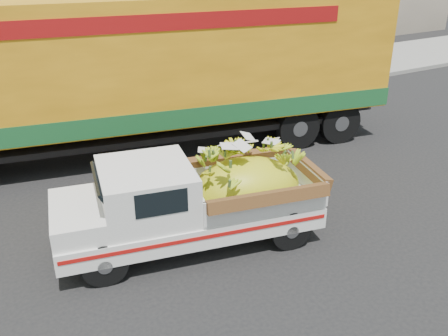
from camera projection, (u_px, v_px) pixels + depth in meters
ground at (284, 225)px, 9.44m from camera, size 100.00×100.00×0.00m
curb at (146, 115)px, 14.97m from camera, size 60.00×0.25×0.15m
sidewalk at (123, 98)px, 16.63m from camera, size 60.00×4.00×0.14m
pickup_truck at (208, 198)px, 8.66m from camera, size 4.74×2.49×1.58m
semi_trailer at (151, 68)px, 11.87m from camera, size 12.08×4.68×3.80m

